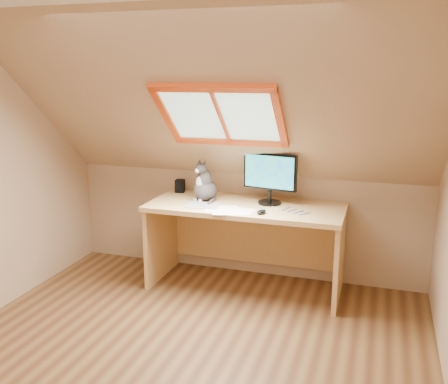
% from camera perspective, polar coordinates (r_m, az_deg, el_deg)
% --- Properties ---
extents(ground, '(3.50, 3.50, 0.00)m').
position_cam_1_polar(ground, '(3.66, -5.66, -19.03)').
color(ground, brown).
rests_on(ground, ground).
extents(room_shell, '(3.52, 3.52, 2.41)m').
position_cam_1_polar(room_shell, '(3.04, -6.98, 3.33)').
color(room_shell, tan).
rests_on(room_shell, ground).
extents(desk, '(1.76, 0.77, 0.80)m').
position_cam_1_polar(desk, '(4.63, 2.74, -4.03)').
color(desk, '#E2AC6B').
rests_on(desk, ground).
extents(monitor, '(0.50, 0.21, 0.46)m').
position_cam_1_polar(monitor, '(4.47, 5.27, 1.93)').
color(monitor, black).
rests_on(monitor, desk).
extents(cat, '(0.30, 0.32, 0.39)m').
position_cam_1_polar(cat, '(4.61, -2.23, 0.75)').
color(cat, '#494240').
rests_on(cat, desk).
extents(desk_speaker, '(0.10, 0.10, 0.13)m').
position_cam_1_polar(desk_speaker, '(4.95, -5.05, 0.69)').
color(desk_speaker, black).
rests_on(desk_speaker, desk).
extents(graphics_tablet, '(0.31, 0.23, 0.01)m').
position_cam_1_polar(graphics_tablet, '(4.43, -2.41, -1.56)').
color(graphics_tablet, '#B2B2B7').
rests_on(graphics_tablet, desk).
extents(mouse, '(0.09, 0.12, 0.03)m').
position_cam_1_polar(mouse, '(4.21, 4.30, -2.28)').
color(mouse, black).
rests_on(mouse, desk).
extents(papers, '(0.35, 0.30, 0.01)m').
position_cam_1_polar(papers, '(4.27, 0.84, -2.20)').
color(papers, white).
rests_on(papers, desk).
extents(cables, '(0.51, 0.26, 0.01)m').
position_cam_1_polar(cables, '(4.30, 6.87, -2.15)').
color(cables, silver).
rests_on(cables, desk).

